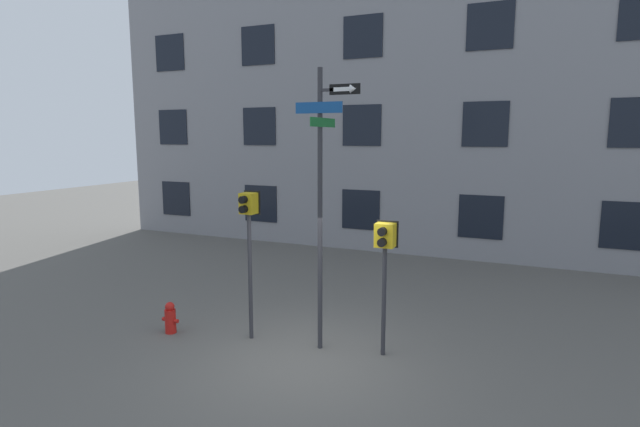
{
  "coord_description": "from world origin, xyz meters",
  "views": [
    {
      "loc": [
        3.55,
        -7.6,
        3.94
      ],
      "look_at": [
        -0.02,
        0.59,
        2.57
      ],
      "focal_mm": 28.0,
      "sensor_mm": 36.0,
      "label": 1
    }
  ],
  "objects_px": {
    "pedestrian_signal_left": "(249,226)",
    "pedestrian_signal_right": "(385,250)",
    "fire_hydrant": "(170,318)",
    "street_sign_pole": "(322,190)"
  },
  "relations": [
    {
      "from": "pedestrian_signal_left",
      "to": "pedestrian_signal_right",
      "type": "bearing_deg",
      "value": 6.54
    },
    {
      "from": "pedestrian_signal_right",
      "to": "fire_hydrant",
      "type": "distance_m",
      "value": 4.62
    },
    {
      "from": "fire_hydrant",
      "to": "pedestrian_signal_left",
      "type": "bearing_deg",
      "value": 14.39
    },
    {
      "from": "fire_hydrant",
      "to": "pedestrian_signal_right",
      "type": "bearing_deg",
      "value": 9.61
    },
    {
      "from": "street_sign_pole",
      "to": "fire_hydrant",
      "type": "height_order",
      "value": "street_sign_pole"
    },
    {
      "from": "street_sign_pole",
      "to": "fire_hydrant",
      "type": "xyz_separation_m",
      "value": [
        -3.13,
        -0.54,
        -2.7
      ]
    },
    {
      "from": "street_sign_pole",
      "to": "pedestrian_signal_left",
      "type": "bearing_deg",
      "value": -175.59
    },
    {
      "from": "pedestrian_signal_right",
      "to": "fire_hydrant",
      "type": "xyz_separation_m",
      "value": [
        -4.25,
        -0.72,
        -1.65
      ]
    },
    {
      "from": "pedestrian_signal_left",
      "to": "pedestrian_signal_right",
      "type": "height_order",
      "value": "pedestrian_signal_left"
    },
    {
      "from": "pedestrian_signal_left",
      "to": "pedestrian_signal_right",
      "type": "relative_size",
      "value": 1.18
    }
  ]
}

